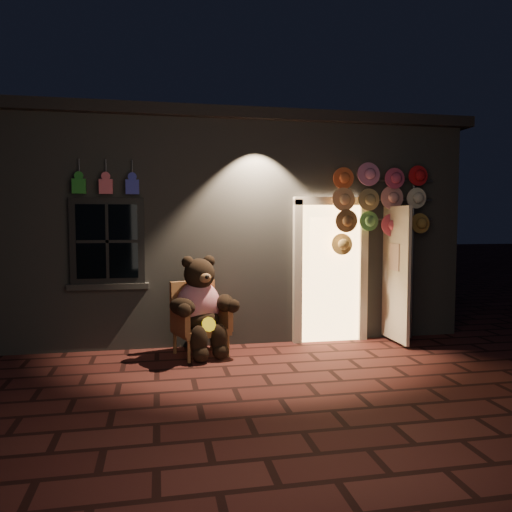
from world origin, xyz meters
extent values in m
plane|color=#4E221E|center=(0.00, 0.00, 0.00)|extent=(60.00, 60.00, 0.00)
cube|color=slate|center=(0.00, 4.00, 1.65)|extent=(7.00, 5.00, 3.30)
cube|color=black|center=(0.00, 4.00, 3.38)|extent=(7.30, 5.30, 0.16)
cube|color=black|center=(-1.90, 1.46, 1.55)|extent=(1.00, 0.10, 1.20)
cube|color=black|center=(-1.90, 1.43, 1.55)|extent=(0.82, 0.06, 1.02)
cube|color=slate|center=(-1.90, 1.46, 0.92)|extent=(1.10, 0.14, 0.08)
cube|color=#FFC372|center=(1.35, 1.48, 1.05)|extent=(0.92, 0.10, 2.10)
cube|color=beige|center=(0.83, 1.44, 1.05)|extent=(0.12, 0.12, 2.20)
cube|color=beige|center=(1.87, 1.44, 1.05)|extent=(0.12, 0.12, 2.20)
cube|color=beige|center=(1.35, 1.44, 2.13)|extent=(1.16, 0.12, 0.12)
cube|color=beige|center=(2.25, 1.10, 1.05)|extent=(0.05, 0.80, 2.00)
cube|color=#238126|center=(-2.25, 1.38, 2.30)|extent=(0.18, 0.07, 0.20)
cylinder|color=#59595E|center=(-2.25, 1.44, 2.55)|extent=(0.02, 0.02, 0.25)
cube|color=#DF5B6B|center=(-1.90, 1.38, 2.30)|extent=(0.18, 0.07, 0.20)
cylinder|color=#59595E|center=(-1.90, 1.44, 2.55)|extent=(0.02, 0.02, 0.25)
cube|color=#3239B2|center=(-1.55, 1.38, 2.30)|extent=(0.18, 0.07, 0.20)
cylinder|color=#59595E|center=(-1.55, 1.44, 2.55)|extent=(0.02, 0.02, 0.25)
cube|color=olive|center=(-0.66, 1.00, 0.34)|extent=(0.81, 0.78, 0.09)
cube|color=olive|center=(-0.75, 1.26, 0.67)|extent=(0.64, 0.28, 0.65)
cube|color=olive|center=(-0.94, 0.88, 0.53)|extent=(0.25, 0.55, 0.37)
cube|color=olive|center=(-0.36, 1.08, 0.53)|extent=(0.25, 0.55, 0.37)
cylinder|color=olive|center=(-0.84, 0.66, 0.15)|extent=(0.05, 0.05, 0.30)
cylinder|color=olive|center=(-0.31, 0.84, 0.15)|extent=(0.05, 0.05, 0.30)
cylinder|color=olive|center=(-1.01, 1.16, 0.15)|extent=(0.05, 0.05, 0.30)
cylinder|color=olive|center=(-0.48, 1.33, 0.15)|extent=(0.05, 0.05, 0.30)
ellipsoid|color=red|center=(-0.69, 1.04, 0.69)|extent=(0.74, 0.67, 0.65)
ellipsoid|color=black|center=(-0.66, 0.97, 0.50)|extent=(0.62, 0.57, 0.31)
sphere|color=black|center=(-0.67, 1.00, 1.12)|extent=(0.53, 0.53, 0.42)
sphere|color=black|center=(-0.83, 0.97, 1.28)|extent=(0.16, 0.16, 0.16)
sphere|color=black|center=(-0.53, 1.07, 1.28)|extent=(0.16, 0.16, 0.16)
ellipsoid|color=brown|center=(-0.61, 0.81, 1.08)|extent=(0.19, 0.16, 0.13)
ellipsoid|color=black|center=(-0.92, 0.75, 0.72)|extent=(0.45, 0.48, 0.24)
ellipsoid|color=black|center=(-0.33, 0.95, 0.72)|extent=(0.25, 0.43, 0.24)
ellipsoid|color=black|center=(-0.72, 0.66, 0.28)|extent=(0.24, 0.24, 0.40)
ellipsoid|color=black|center=(-0.44, 0.76, 0.28)|extent=(0.24, 0.24, 0.40)
sphere|color=black|center=(-0.70, 0.61, 0.12)|extent=(0.22, 0.22, 0.22)
sphere|color=black|center=(-0.42, 0.70, 0.12)|extent=(0.22, 0.22, 0.22)
cylinder|color=yellow|center=(-0.58, 0.71, 0.48)|extent=(0.22, 0.14, 0.19)
cylinder|color=#59595E|center=(2.66, 1.38, 1.32)|extent=(0.04, 0.04, 2.64)
cylinder|color=#59595E|center=(2.37, 1.36, 2.44)|extent=(1.17, 0.03, 0.03)
cylinder|color=#59595E|center=(2.37, 1.36, 2.15)|extent=(1.17, 0.03, 0.03)
cylinder|color=#59595E|center=(2.37, 1.36, 1.86)|extent=(1.17, 0.03, 0.03)
cylinder|color=#DC5F30|center=(1.50, 1.30, 2.49)|extent=(0.33, 0.11, 0.34)
cylinder|color=pink|center=(1.89, 1.27, 2.49)|extent=(0.33, 0.11, 0.34)
cylinder|color=#C04167|center=(2.28, 1.24, 2.49)|extent=(0.33, 0.11, 0.34)
cylinder|color=red|center=(2.67, 1.30, 2.49)|extent=(0.33, 0.11, 0.34)
cylinder|color=#F3AD71|center=(1.50, 1.27, 2.15)|extent=(0.33, 0.11, 0.34)
cylinder|color=tan|center=(1.89, 1.24, 2.15)|extent=(0.33, 0.11, 0.34)
cylinder|color=pink|center=(2.28, 1.30, 2.15)|extent=(0.33, 0.11, 0.34)
cylinder|color=beige|center=(2.67, 1.27, 2.15)|extent=(0.33, 0.11, 0.34)
cylinder|color=olive|center=(1.50, 1.24, 1.81)|extent=(0.33, 0.11, 0.34)
cylinder|color=#559C56|center=(1.89, 1.30, 1.81)|extent=(0.33, 0.11, 0.34)
cylinder|color=#F85771|center=(2.28, 1.27, 1.81)|extent=(0.33, 0.11, 0.34)
cylinder|color=#A67C36|center=(2.67, 1.24, 1.81)|extent=(0.33, 0.11, 0.34)
cylinder|color=tan|center=(1.50, 1.30, 1.47)|extent=(0.33, 0.11, 0.34)
camera|label=1|loc=(-1.22, -5.72, 1.83)|focal=35.00mm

